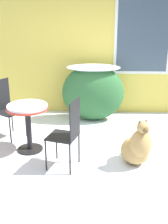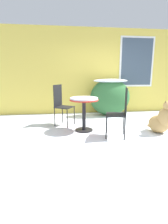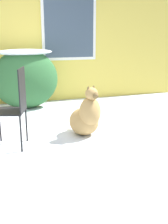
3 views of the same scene
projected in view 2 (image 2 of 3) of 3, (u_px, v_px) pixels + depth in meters
ground_plane at (122, 131)px, 4.26m from camera, size 16.00×16.00×0.00m
house_wall at (105, 71)px, 6.08m from camera, size 8.00×0.10×2.88m
shrub_left at (110, 96)px, 5.75m from camera, size 1.32×0.71×1.21m
patio_table at (84, 105)px, 4.17m from camera, size 0.68×0.68×0.82m
patio_chair_near_table at (62, 103)px, 4.65m from camera, size 0.58×0.58×1.09m
patio_chair_far_side at (120, 111)px, 3.75m from camera, size 0.52×0.52×1.09m
dog at (161, 121)px, 4.07m from camera, size 0.58×0.66×0.78m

